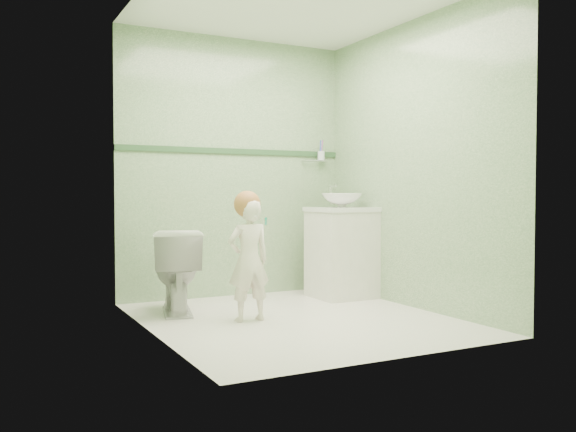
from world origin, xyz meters
TOP-DOWN VIEW (x-y plane):
  - ground at (0.00, 0.00)m, footprint 2.50×2.50m
  - room_shell at (0.00, 0.00)m, footprint 2.50×2.54m
  - trim_stripe at (0.00, 1.24)m, footprint 2.20×0.02m
  - vanity at (0.84, 0.70)m, footprint 0.52×0.50m
  - counter at (0.84, 0.70)m, footprint 0.54×0.52m
  - basin at (0.84, 0.70)m, footprint 0.37×0.37m
  - faucet at (0.84, 0.89)m, footprint 0.03×0.13m
  - cup_holder at (0.89, 1.18)m, footprint 0.26×0.07m
  - toilet at (-0.74, 0.66)m, footprint 0.52×0.73m
  - toddler at (-0.35, 0.12)m, footprint 0.33×0.22m
  - hair_cap at (-0.35, 0.14)m, footprint 0.20×0.20m
  - teal_toothbrush at (-0.27, -0.01)m, footprint 0.11×0.13m

SIDE VIEW (x-z plane):
  - ground at x=0.00m, z-range 0.00..0.00m
  - toilet at x=-0.74m, z-range 0.00..0.67m
  - vanity at x=0.84m, z-range 0.00..0.80m
  - toddler at x=-0.35m, z-range 0.00..0.91m
  - teal_toothbrush at x=-0.27m, z-range 0.71..0.79m
  - counter at x=0.84m, z-range 0.79..0.83m
  - hair_cap at x=-0.35m, z-range 0.77..0.98m
  - basin at x=0.84m, z-range 0.83..0.96m
  - faucet at x=0.84m, z-range 0.88..1.06m
  - room_shell at x=0.00m, z-range 0.00..2.40m
  - cup_holder at x=0.89m, z-range 1.22..1.44m
  - trim_stripe at x=0.00m, z-range 1.33..1.38m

